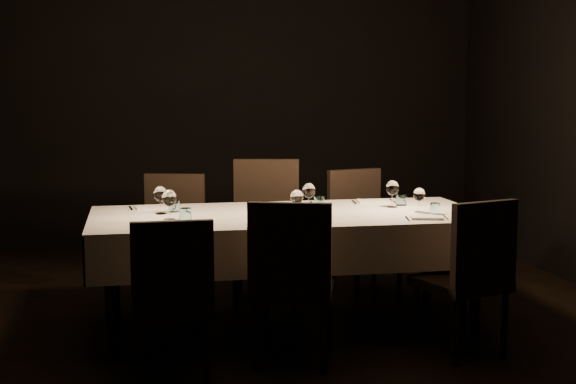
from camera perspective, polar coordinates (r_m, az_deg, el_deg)
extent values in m
cube|color=black|center=(5.35, 0.00, -9.67)|extent=(5.00, 6.00, 0.01)
cube|color=black|center=(8.08, -4.05, 6.88)|extent=(5.00, 0.01, 3.00)
cube|color=black|center=(2.24, 14.71, 5.68)|extent=(5.00, 0.01, 3.00)
cube|color=black|center=(5.18, 0.00, -1.87)|extent=(2.40, 1.00, 0.04)
cylinder|color=black|center=(4.76, -12.50, -7.48)|extent=(0.07, 0.07, 0.71)
cylinder|color=black|center=(5.57, -12.27, -5.30)|extent=(0.07, 0.07, 0.71)
cylinder|color=black|center=(5.19, 13.21, -6.26)|extent=(0.07, 0.07, 0.71)
cylinder|color=black|center=(5.95, 9.91, -4.45)|extent=(0.07, 0.07, 0.71)
cube|color=beige|center=(5.18, 0.00, -1.58)|extent=(2.52, 1.12, 0.01)
cube|color=beige|center=(5.74, -1.04, -2.19)|extent=(2.52, 0.01, 0.28)
cube|color=beige|center=(4.67, 1.29, -4.38)|extent=(2.52, 0.01, 0.28)
cube|color=beige|center=(5.57, 12.79, -2.65)|extent=(0.01, 1.12, 0.28)
cube|color=beige|center=(5.12, -13.95, -3.56)|extent=(0.01, 1.12, 0.28)
cylinder|color=black|center=(4.66, -6.29, -9.83)|extent=(0.04, 0.04, 0.37)
cylinder|color=black|center=(4.34, -5.79, -11.16)|extent=(0.04, 0.04, 0.37)
cylinder|color=black|center=(4.64, -10.59, -10.00)|extent=(0.04, 0.04, 0.37)
cylinder|color=black|center=(4.31, -10.44, -11.34)|extent=(0.04, 0.04, 0.37)
cube|color=black|center=(4.42, -8.33, -7.95)|extent=(0.44, 0.44, 0.06)
cube|color=black|center=(4.19, -8.22, -5.18)|extent=(0.43, 0.06, 0.46)
cube|color=white|center=(4.71, -8.91, -2.38)|extent=(0.24, 0.16, 0.02)
cube|color=silver|center=(4.71, -10.67, -2.48)|extent=(0.04, 0.21, 0.01)
cube|color=silver|center=(4.72, -7.15, -2.40)|extent=(0.03, 0.21, 0.01)
cylinder|color=#CBEAF2|center=(4.89, -7.30, -1.62)|extent=(0.07, 0.07, 0.08)
cylinder|color=white|center=(4.97, -8.42, -1.94)|extent=(0.07, 0.07, 0.00)
cylinder|color=white|center=(4.96, -8.43, -1.41)|extent=(0.01, 0.01, 0.09)
ellipsoid|color=white|center=(4.95, -8.45, -0.42)|extent=(0.09, 0.09, 0.10)
cylinder|color=black|center=(4.82, 2.92, -9.05)|extent=(0.04, 0.04, 0.40)
cylinder|color=black|center=(4.46, 2.56, -10.40)|extent=(0.04, 0.04, 0.40)
cylinder|color=black|center=(4.86, -1.56, -8.90)|extent=(0.04, 0.04, 0.40)
cylinder|color=black|center=(4.51, -2.29, -10.22)|extent=(0.04, 0.04, 0.40)
cube|color=black|center=(4.60, 0.41, -6.91)|extent=(0.57, 0.57, 0.06)
cube|color=black|center=(4.35, 0.11, -3.99)|extent=(0.45, 0.19, 0.50)
cube|color=white|center=(4.80, 0.70, -2.11)|extent=(0.21, 0.13, 0.01)
cube|color=silver|center=(4.78, -0.84, -2.22)|extent=(0.02, 0.19, 0.01)
cube|color=silver|center=(4.83, 2.22, -2.12)|extent=(0.02, 0.19, 0.01)
cylinder|color=#CBEAF2|center=(5.00, 1.76, -1.41)|extent=(0.07, 0.07, 0.07)
cylinder|color=white|center=(5.06, 0.63, -1.69)|extent=(0.06, 0.06, 0.00)
cylinder|color=white|center=(5.06, 0.63, -1.22)|extent=(0.01, 0.01, 0.08)
ellipsoid|color=white|center=(5.05, 0.63, -0.34)|extent=(0.08, 0.08, 0.09)
cylinder|color=black|center=(5.17, 12.34, -8.12)|extent=(0.04, 0.04, 0.39)
cylinder|color=black|center=(4.91, 15.14, -9.04)|extent=(0.04, 0.04, 0.39)
cylinder|color=black|center=(4.95, 9.08, -8.74)|extent=(0.04, 0.04, 0.39)
cylinder|color=black|center=(4.68, 11.83, -9.77)|extent=(0.04, 0.04, 0.39)
cube|color=black|center=(4.87, 12.17, -6.38)|extent=(0.56, 0.56, 0.06)
cube|color=black|center=(4.67, 13.79, -3.60)|extent=(0.44, 0.18, 0.48)
cube|color=white|center=(5.03, 9.83, -1.80)|extent=(0.22, 0.17, 0.01)
cube|color=silver|center=(4.99, 8.48, -1.90)|extent=(0.05, 0.18, 0.01)
cube|color=silver|center=(5.07, 11.15, -1.80)|extent=(0.05, 0.18, 0.01)
cylinder|color=#CBEAF2|center=(5.23, 10.42, -1.15)|extent=(0.06, 0.06, 0.07)
cylinder|color=white|center=(5.28, 9.28, -1.41)|extent=(0.06, 0.06, 0.00)
cylinder|color=white|center=(5.28, 9.29, -0.98)|extent=(0.01, 0.01, 0.08)
ellipsoid|color=white|center=(5.27, 9.31, -0.17)|extent=(0.08, 0.08, 0.09)
cylinder|color=black|center=(5.82, -10.55, -6.36)|extent=(0.04, 0.04, 0.39)
cylinder|color=black|center=(6.16, -9.66, -5.56)|extent=(0.04, 0.04, 0.39)
cylinder|color=black|center=(5.73, -6.98, -6.49)|extent=(0.04, 0.04, 0.39)
cylinder|color=black|center=(6.08, -6.28, -5.67)|extent=(0.04, 0.04, 0.39)
cube|color=black|center=(5.90, -8.41, -3.89)|extent=(0.55, 0.55, 0.06)
cube|color=black|center=(6.04, -8.05, -1.00)|extent=(0.44, 0.17, 0.49)
cube|color=white|center=(5.46, -9.66, -1.07)|extent=(0.23, 0.16, 0.02)
cube|color=silver|center=(5.46, -11.12, -1.16)|extent=(0.03, 0.20, 0.01)
cube|color=silver|center=(5.46, -8.20, -1.09)|extent=(0.03, 0.20, 0.01)
cylinder|color=#CBEAF2|center=(5.28, -8.11, -0.98)|extent=(0.07, 0.07, 0.08)
cylinder|color=white|center=(5.20, -9.04, -1.53)|extent=(0.07, 0.07, 0.00)
cylinder|color=white|center=(5.20, -9.05, -1.05)|extent=(0.01, 0.01, 0.08)
ellipsoid|color=white|center=(5.19, -9.07, -0.14)|extent=(0.09, 0.09, 0.10)
cylinder|color=black|center=(5.79, -3.73, -6.09)|extent=(0.04, 0.04, 0.43)
cylinder|color=black|center=(6.20, -3.46, -5.21)|extent=(0.04, 0.04, 0.43)
cylinder|color=black|center=(5.78, 0.40, -6.11)|extent=(0.04, 0.04, 0.43)
cylinder|color=black|center=(6.18, 0.39, -5.22)|extent=(0.04, 0.04, 0.43)
cube|color=black|center=(5.93, -1.61, -3.32)|extent=(0.58, 0.58, 0.06)
cube|color=black|center=(6.10, -1.55, -0.16)|extent=(0.50, 0.15, 0.54)
cube|color=white|center=(5.56, 0.43, -0.81)|extent=(0.22, 0.14, 0.02)
cube|color=silver|center=(5.54, -0.97, -0.90)|extent=(0.02, 0.20, 0.01)
cube|color=silver|center=(5.59, 1.81, -0.83)|extent=(0.01, 0.20, 0.01)
cylinder|color=#CBEAF2|center=(5.41, 2.23, -0.72)|extent=(0.07, 0.07, 0.08)
cylinder|color=white|center=(5.32, 1.49, -1.25)|extent=(0.07, 0.07, 0.00)
cylinder|color=white|center=(5.32, 1.50, -0.78)|extent=(0.01, 0.01, 0.08)
ellipsoid|color=white|center=(5.31, 1.50, 0.11)|extent=(0.09, 0.09, 0.10)
cylinder|color=black|center=(5.95, 4.93, -5.93)|extent=(0.04, 0.04, 0.39)
cylinder|color=black|center=(6.27, 3.24, -5.24)|extent=(0.04, 0.04, 0.39)
cylinder|color=black|center=(6.14, 7.95, -5.56)|extent=(0.04, 0.04, 0.39)
cylinder|color=black|center=(6.45, 6.15, -4.92)|extent=(0.04, 0.04, 0.39)
cube|color=black|center=(6.15, 5.59, -3.36)|extent=(0.55, 0.55, 0.06)
cube|color=black|center=(6.28, 4.72, -0.60)|extent=(0.45, 0.16, 0.49)
cube|color=white|center=(5.70, 6.11, -0.65)|extent=(0.23, 0.16, 0.02)
cube|color=silver|center=(5.66, 4.74, -0.74)|extent=(0.04, 0.20, 0.01)
cube|color=silver|center=(5.75, 7.47, -0.66)|extent=(0.03, 0.20, 0.01)
cylinder|color=#CBEAF2|center=(5.57, 8.06, -0.54)|extent=(0.07, 0.07, 0.08)
cylinder|color=white|center=(5.47, 7.41, -1.07)|extent=(0.07, 0.07, 0.00)
cylinder|color=white|center=(5.47, 7.42, -0.60)|extent=(0.01, 0.01, 0.09)
ellipsoid|color=white|center=(5.46, 7.44, 0.29)|extent=(0.09, 0.09, 0.10)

